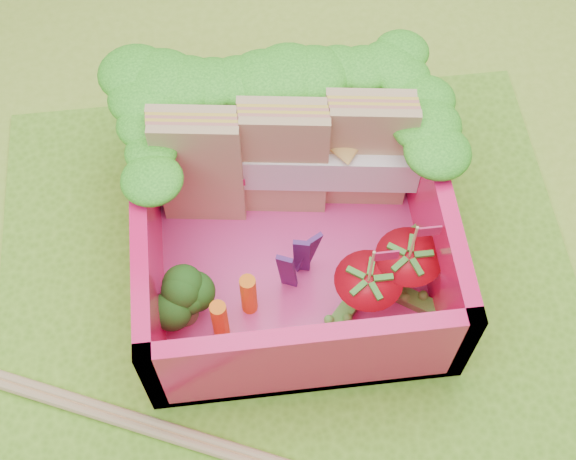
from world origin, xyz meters
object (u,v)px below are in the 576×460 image
(bento_box, at_px, (291,227))
(strawberry_right, at_px, (405,272))
(strawberry_left, at_px, (366,295))
(broccoli, at_px, (181,298))
(chopsticks, at_px, (32,390))
(sandwich_stack, at_px, (285,159))

(bento_box, relative_size, strawberry_right, 2.48)
(strawberry_left, bearing_deg, broccoli, 175.13)
(strawberry_left, height_order, chopsticks, strawberry_left)
(strawberry_right, bearing_deg, chopsticks, -170.16)
(bento_box, height_order, sandwich_stack, sandwich_stack)
(sandwich_stack, bearing_deg, broccoli, -132.53)
(bento_box, distance_m, strawberry_right, 0.53)
(bento_box, height_order, chopsticks, bento_box)
(broccoli, xyz_separation_m, strawberry_right, (0.96, 0.02, -0.02))
(sandwich_stack, distance_m, chopsticks, 1.45)
(broccoli, xyz_separation_m, chopsticks, (-0.65, -0.26, -0.19))
(strawberry_right, bearing_deg, strawberry_left, -154.51)
(sandwich_stack, height_order, strawberry_right, sandwich_stack)
(broccoli, height_order, strawberry_left, strawberry_left)
(sandwich_stack, relative_size, chopsticks, 0.54)
(strawberry_left, relative_size, strawberry_right, 1.00)
(strawberry_left, bearing_deg, sandwich_stack, 114.20)
(bento_box, bearing_deg, broccoli, -152.74)
(broccoli, relative_size, strawberry_left, 0.59)
(chopsticks, bearing_deg, sandwich_stack, 34.82)
(strawberry_right, relative_size, chopsticks, 0.24)
(chopsticks, bearing_deg, broccoli, 21.50)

